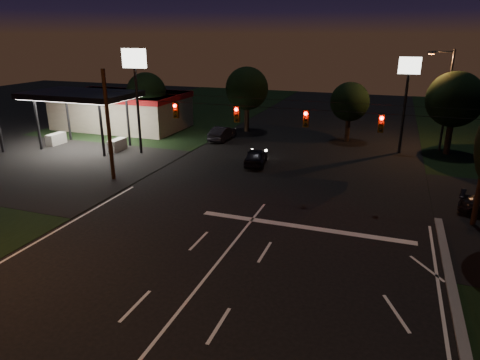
% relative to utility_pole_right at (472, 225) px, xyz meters
% --- Properties ---
extents(ground, '(140.00, 140.00, 0.00)m').
position_rel_utility_pole_right_xyz_m(ground, '(-12.00, -15.00, 0.00)').
color(ground, black).
rests_on(ground, ground).
extents(cross_street_left, '(20.00, 16.00, 0.02)m').
position_rel_utility_pole_right_xyz_m(cross_street_left, '(-32.00, 1.00, 0.00)').
color(cross_street_left, black).
rests_on(cross_street_left, ground).
extents(stop_bar, '(12.00, 0.50, 0.01)m').
position_rel_utility_pole_right_xyz_m(stop_bar, '(-9.00, -3.50, 0.01)').
color(stop_bar, silver).
rests_on(stop_bar, ground).
extents(utility_pole_right, '(0.30, 0.30, 9.00)m').
position_rel_utility_pole_right_xyz_m(utility_pole_right, '(0.00, 0.00, 0.00)').
color(utility_pole_right, black).
rests_on(utility_pole_right, ground).
extents(utility_pole_left, '(0.28, 0.28, 8.00)m').
position_rel_utility_pole_right_xyz_m(utility_pole_left, '(-24.00, 0.00, 0.00)').
color(utility_pole_left, black).
rests_on(utility_pole_left, ground).
extents(signal_span, '(24.00, 0.40, 1.56)m').
position_rel_utility_pole_right_xyz_m(signal_span, '(-12.00, -0.04, 5.50)').
color(signal_span, black).
rests_on(signal_span, ground).
extents(gas_station, '(14.20, 16.10, 5.25)m').
position_rel_utility_pole_right_xyz_m(gas_station, '(-33.86, 15.39, 2.38)').
color(gas_station, gray).
rests_on(gas_station, ground).
extents(pole_sign_left_near, '(2.20, 0.30, 9.10)m').
position_rel_utility_pole_right_xyz_m(pole_sign_left_near, '(-26.00, 7.00, 6.98)').
color(pole_sign_left_near, black).
rests_on(pole_sign_left_near, ground).
extents(pole_sign_right, '(1.80, 0.30, 8.40)m').
position_rel_utility_pole_right_xyz_m(pole_sign_right, '(-4.00, 15.00, 6.24)').
color(pole_sign_right, black).
rests_on(pole_sign_right, ground).
extents(street_light_right_far, '(2.20, 0.35, 9.00)m').
position_rel_utility_pole_right_xyz_m(street_light_right_far, '(-0.76, 17.00, 5.24)').
color(street_light_right_far, black).
rests_on(street_light_right_far, ground).
extents(tree_far_a, '(4.20, 4.20, 6.42)m').
position_rel_utility_pole_right_xyz_m(tree_far_a, '(-29.98, 15.12, 4.26)').
color(tree_far_a, black).
rests_on(tree_far_a, ground).
extents(tree_far_b, '(4.60, 4.60, 6.98)m').
position_rel_utility_pole_right_xyz_m(tree_far_b, '(-19.98, 19.13, 4.61)').
color(tree_far_b, black).
rests_on(tree_far_b, ground).
extents(tree_far_c, '(3.80, 3.80, 5.86)m').
position_rel_utility_pole_right_xyz_m(tree_far_c, '(-8.98, 18.10, 3.90)').
color(tree_far_c, black).
rests_on(tree_far_c, ground).
extents(tree_far_d, '(4.80, 4.80, 7.30)m').
position_rel_utility_pole_right_xyz_m(tree_far_d, '(0.02, 16.13, 4.83)').
color(tree_far_d, black).
rests_on(tree_far_d, ground).
extents(car_oncoming_a, '(2.25, 4.23, 1.37)m').
position_rel_utility_pole_right_xyz_m(car_oncoming_a, '(-15.17, 7.14, 0.68)').
color(car_oncoming_a, black).
rests_on(car_oncoming_a, ground).
extents(car_oncoming_b, '(1.59, 4.24, 1.38)m').
position_rel_utility_pole_right_xyz_m(car_oncoming_b, '(-21.00, 14.28, 0.69)').
color(car_oncoming_b, black).
rests_on(car_oncoming_b, ground).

